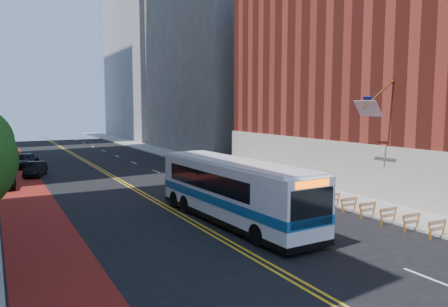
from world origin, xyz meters
The scene contains 14 objects.
ground centered at (0.00, 0.00, 0.00)m, with size 160.00×160.00×0.00m, color black.
sidewalk_right centered at (12.00, 30.00, 0.07)m, with size 4.00×140.00×0.15m, color gray.
bus_lane_paint centered at (-8.10, 30.00, 0.00)m, with size 3.60×140.00×0.01m, color maroon.
center_line_inner centered at (-0.18, 30.00, 0.00)m, with size 0.14×140.00×0.01m, color gold.
center_line_outer centered at (0.18, 30.00, 0.00)m, with size 0.14×140.00×0.01m, color gold.
lane_dashes centered at (4.80, 38.00, 0.01)m, with size 0.14×98.20×0.01m.
brick_building centered at (21.93, 12.00, 10.96)m, with size 18.73×36.00×22.00m.
midrise_right_near centered at (23.00, 48.00, 20.00)m, with size 18.00×26.00×40.00m, color slate.
midrise_right_far centered at (24.00, 78.00, 27.50)m, with size 20.00×28.00×55.00m, color gray.
construction_barriers centered at (9.60, 3.42, 0.68)m, with size 1.42×10.91×1.00m.
transit_bus centered at (2.08, 8.95, 1.90)m, with size 3.55×13.34×3.63m.
car_a centered at (-9.30, 26.93, 0.66)m, with size 1.57×3.90×1.33m, color black.
car_b centered at (-6.52, 32.56, 0.70)m, with size 1.48×4.25×1.40m, color black.
car_c centered at (-6.96, 39.91, 0.75)m, with size 2.11×5.18×1.50m, color black.
Camera 1 is at (-10.14, -12.84, 6.74)m, focal length 35.00 mm.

